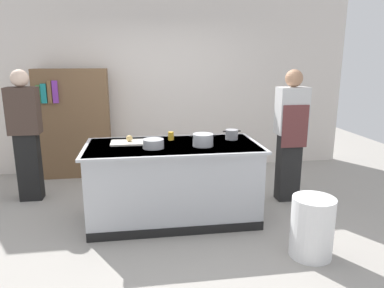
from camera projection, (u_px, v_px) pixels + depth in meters
ground_plane at (174, 218)px, 4.24m from camera, size 10.00×10.00×0.00m
back_wall at (160, 80)px, 5.90m from camera, size 6.40×0.12×3.00m
counter_island at (173, 181)px, 4.13m from camera, size 1.98×0.98×0.90m
cutting_board at (129, 142)px, 4.09m from camera, size 0.40×0.28×0.02m
onion at (129, 138)px, 4.09m from camera, size 0.07×0.07×0.07m
stock_pot at (203, 140)px, 3.95m from camera, size 0.29×0.23×0.14m
sauce_pan at (232, 135)px, 4.27m from camera, size 0.22×0.15×0.12m
mixing_bowl at (153, 144)px, 3.86m from camera, size 0.23×0.23×0.10m
juice_cup at (171, 136)px, 4.23m from camera, size 0.07×0.07×0.10m
trash_bin at (312, 227)px, 3.37m from camera, size 0.40×0.40×0.59m
person_chef at (291, 133)px, 4.59m from camera, size 0.38×0.25×1.72m
person_guest at (26, 133)px, 4.60m from camera, size 0.38×0.24×1.72m
bookshelf at (74, 124)px, 5.57m from camera, size 1.10×0.31×1.70m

